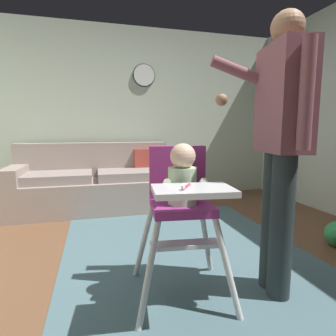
# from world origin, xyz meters

# --- Properties ---
(ground) EXTENTS (6.08, 6.43, 0.10)m
(ground) POSITION_xyz_m (0.00, 0.00, -0.05)
(ground) COLOR brown
(wall_far) EXTENTS (5.28, 0.06, 2.53)m
(wall_far) POSITION_xyz_m (0.00, 2.44, 1.27)
(wall_far) COLOR #B7C3AF
(wall_far) RESTS_ON ground
(area_rug) EXTENTS (2.02, 2.95, 0.01)m
(area_rug) POSITION_xyz_m (0.15, 0.09, 0.00)
(area_rug) COLOR #48646C
(area_rug) RESTS_ON ground
(couch) EXTENTS (2.04, 0.86, 0.86)m
(couch) POSITION_xyz_m (-0.57, 1.92, 0.33)
(couch) COLOR gray
(couch) RESTS_ON ground
(high_chair) EXTENTS (0.67, 0.77, 0.97)m
(high_chair) POSITION_xyz_m (-0.07, -0.26, 0.67)
(high_chair) COLOR silver
(high_chair) RESTS_ON ground
(adult_standing) EXTENTS (0.51, 0.56, 1.72)m
(adult_standing) POSITION_xyz_m (0.52, -0.37, 0.97)
(adult_standing) COLOR #263132
(adult_standing) RESTS_ON ground
(wall_clock) EXTENTS (0.33, 0.04, 0.33)m
(wall_clock) POSITION_xyz_m (0.18, 2.40, 1.84)
(wall_clock) COLOR white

